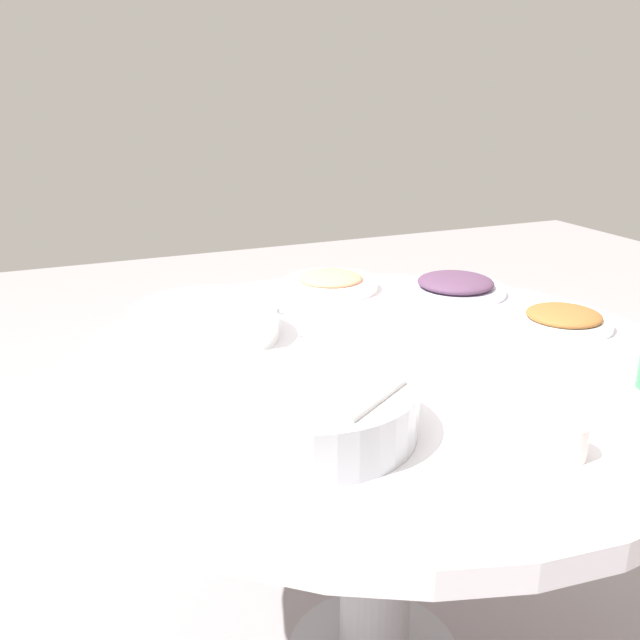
{
  "coord_description": "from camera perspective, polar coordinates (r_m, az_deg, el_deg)",
  "views": [
    {
      "loc": [
        1.08,
        -0.59,
        1.25
      ],
      "look_at": [
        -0.0,
        -0.13,
        0.84
      ],
      "focal_mm": 38.78,
      "sensor_mm": 36.0,
      "label": 1
    }
  ],
  "objects": [
    {
      "name": "round_dining_table",
      "position": [
        1.38,
        5.03,
        -8.08
      ],
      "size": [
        1.21,
        1.21,
        0.74
      ],
      "color": "#99999E",
      "rests_on": "ground"
    },
    {
      "name": "rice_bowl",
      "position": [
        1.04,
        -0.5,
        -7.2
      ],
      "size": [
        0.31,
        0.31,
        0.09
      ],
      "color": "#B2B5BA",
      "rests_on": "round_dining_table"
    },
    {
      "name": "soup_bowl",
      "position": [
        1.43,
        -9.28,
        -0.25
      ],
      "size": [
        0.29,
        0.3,
        0.07
      ],
      "color": "white",
      "rests_on": "round_dining_table"
    },
    {
      "name": "dish_shrimp",
      "position": [
        1.75,
        0.88,
        3.15
      ],
      "size": [
        0.24,
        0.24,
        0.05
      ],
      "color": "silver",
      "rests_on": "round_dining_table"
    },
    {
      "name": "dish_eggplant",
      "position": [
        1.75,
        11.11,
        2.81
      ],
      "size": [
        0.25,
        0.25,
        0.05
      ],
      "color": "silver",
      "rests_on": "round_dining_table"
    },
    {
      "name": "dish_stirfry",
      "position": [
        1.57,
        19.45,
        0.1
      ],
      "size": [
        0.21,
        0.21,
        0.04
      ],
      "color": "silver",
      "rests_on": "round_dining_table"
    },
    {
      "name": "tea_cup_near",
      "position": [
        1.04,
        19.5,
        -9.27
      ],
      "size": [
        0.07,
        0.07,
        0.05
      ],
      "primitive_type": "cylinder",
      "color": "silver",
      "rests_on": "round_dining_table"
    }
  ]
}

